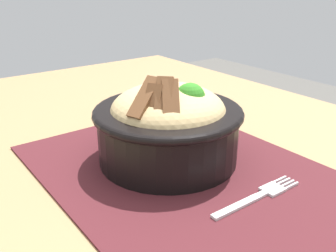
{
  "coord_description": "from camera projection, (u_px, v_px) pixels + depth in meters",
  "views": [
    {
      "loc": [
        0.35,
        -0.25,
        0.97
      ],
      "look_at": [
        -0.03,
        0.03,
        0.77
      ],
      "focal_mm": 40.09,
      "sensor_mm": 36.0,
      "label": 1
    }
  ],
  "objects": [
    {
      "name": "table",
      "position": [
        160.0,
        212.0,
        0.51
      ],
      "size": [
        1.28,
        0.9,
        0.72
      ],
      "color": "#99754C",
      "rests_on": "ground_plane"
    },
    {
      "name": "placemat",
      "position": [
        192.0,
        176.0,
        0.49
      ],
      "size": [
        0.46,
        0.33,
        0.0
      ],
      "primitive_type": "cube",
      "rotation": [
        0.0,
        0.0,
        0.01
      ],
      "color": "#47191E",
      "rests_on": "table"
    },
    {
      "name": "bowl",
      "position": [
        168.0,
        124.0,
        0.51
      ],
      "size": [
        0.2,
        0.2,
        0.13
      ],
      "color": "black",
      "rests_on": "placemat"
    },
    {
      "name": "fork",
      "position": [
        260.0,
        195.0,
        0.44
      ],
      "size": [
        0.02,
        0.13,
        0.0
      ],
      "color": "silver",
      "rests_on": "placemat"
    }
  ]
}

